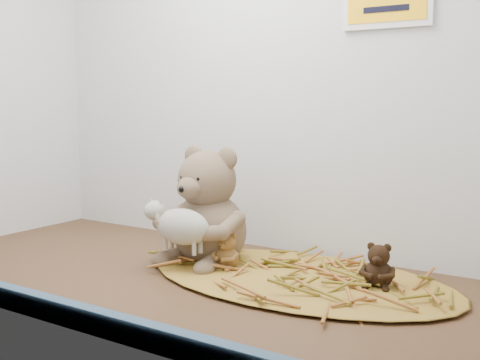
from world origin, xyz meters
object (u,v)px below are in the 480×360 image
Objects in this scene: main_teddy at (209,205)px; mini_teddy_brown at (379,263)px; toy_lamb at (183,227)px; mini_teddy_tan at (227,249)px.

mini_teddy_brown is at bearing 5.05° from main_teddy.
main_teddy is 1.59× the size of toy_lamb.
mini_teddy_tan is 0.91× the size of mini_teddy_brown.
main_teddy is at bearing 152.61° from mini_teddy_tan.
mini_teddy_brown is (36.74, 0.99, -7.18)cm from main_teddy.
toy_lamb reaches higher than mini_teddy_brown.
main_teddy is 3.42× the size of mini_teddy_tan.
mini_teddy_brown reaches higher than mini_teddy_tan.
main_teddy is 3.10× the size of mini_teddy_brown.
mini_teddy_tan is 29.92cm from mini_teddy_brown.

